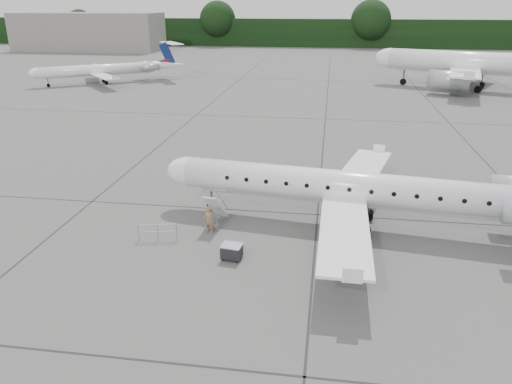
# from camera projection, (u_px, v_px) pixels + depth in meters

# --- Properties ---
(ground) EXTENTS (320.00, 320.00, 0.00)m
(ground) POSITION_uv_depth(u_px,v_px,m) (368.00, 241.00, 29.12)
(ground) COLOR #61615E
(ground) RESTS_ON ground
(treeline) EXTENTS (260.00, 4.00, 8.00)m
(treeline) POSITION_uv_depth(u_px,v_px,m) (342.00, 33.00, 147.69)
(treeline) COLOR black
(treeline) RESTS_ON ground
(terminal_building) EXTENTS (40.00, 14.00, 10.00)m
(terminal_building) POSITION_uv_depth(u_px,v_px,m) (88.00, 32.00, 138.44)
(terminal_building) COLOR slate
(terminal_building) RESTS_ON ground
(main_regional_jet) EXTENTS (29.88, 23.29, 7.04)m
(main_regional_jet) POSITION_uv_depth(u_px,v_px,m) (354.00, 172.00, 29.88)
(main_regional_jet) COLOR white
(main_regional_jet) RESTS_ON ground
(airstair) EXTENTS (1.14, 2.28, 2.21)m
(airstair) POSITION_uv_depth(u_px,v_px,m) (216.00, 208.00, 30.95)
(airstair) COLOR white
(airstair) RESTS_ON ground
(passenger) EXTENTS (0.69, 0.52, 1.68)m
(passenger) POSITION_uv_depth(u_px,v_px,m) (209.00, 220.00, 29.93)
(passenger) COLOR #8E6E4D
(passenger) RESTS_ON ground
(safety_railing) EXTENTS (2.16, 0.57, 1.00)m
(safety_railing) POSITION_uv_depth(u_px,v_px,m) (158.00, 233.00, 29.05)
(safety_railing) COLOR #9A9CA2
(safety_railing) RESTS_ON ground
(baggage_cart) EXTENTS (1.16, 0.99, 0.91)m
(baggage_cart) POSITION_uv_depth(u_px,v_px,m) (232.00, 252.00, 26.96)
(baggage_cart) COLOR black
(baggage_cart) RESTS_ON ground
(bg_narrowbody) EXTENTS (38.36, 33.02, 11.59)m
(bg_narrowbody) POSITION_uv_depth(u_px,v_px,m) (474.00, 52.00, 76.33)
(bg_narrowbody) COLOR white
(bg_narrowbody) RESTS_ON ground
(bg_regional_left) EXTENTS (29.72, 28.02, 6.33)m
(bg_regional_left) POSITION_uv_depth(u_px,v_px,m) (98.00, 64.00, 82.99)
(bg_regional_left) COLOR white
(bg_regional_left) RESTS_ON ground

